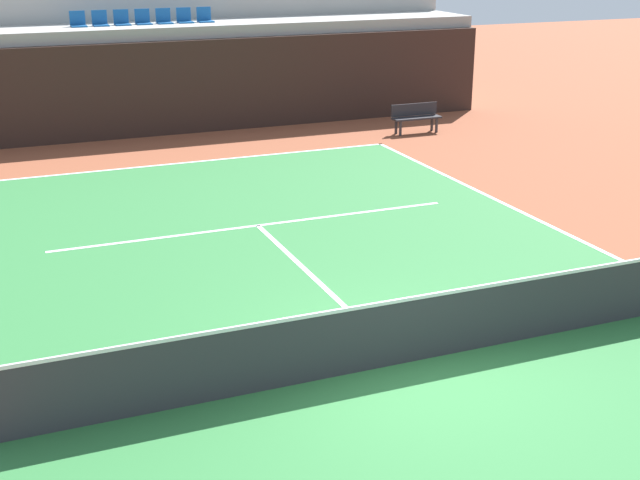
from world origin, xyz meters
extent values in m
plane|color=brown|center=(0.00, 0.00, 0.00)|extent=(80.00, 80.00, 0.00)
cube|color=#2D7238|center=(0.00, 0.00, 0.01)|extent=(11.00, 24.00, 0.01)
cube|color=white|center=(0.00, 11.95, 0.01)|extent=(11.00, 0.10, 0.00)
cube|color=white|center=(0.00, 6.40, 0.01)|extent=(8.26, 0.10, 0.00)
cube|color=white|center=(0.00, 3.20, 0.01)|extent=(0.10, 6.40, 0.00)
cube|color=black|center=(0.00, 15.51, 1.34)|extent=(20.98, 0.30, 2.68)
cube|color=#9E9E99|center=(0.00, 16.86, 1.52)|extent=(20.98, 2.40, 3.04)
cube|color=#9E9E99|center=(0.00, 19.26, 2.01)|extent=(20.98, 2.40, 4.03)
cube|color=#145193|center=(-1.88, 16.86, 3.06)|extent=(0.44, 0.44, 0.04)
cube|color=#145193|center=(-1.88, 17.06, 3.28)|extent=(0.44, 0.04, 0.40)
cube|color=#145193|center=(-1.25, 16.86, 3.06)|extent=(0.44, 0.44, 0.04)
cube|color=#145193|center=(-1.25, 17.06, 3.28)|extent=(0.44, 0.04, 0.40)
cube|color=#145193|center=(-0.63, 16.86, 3.06)|extent=(0.44, 0.44, 0.04)
cube|color=#145193|center=(-0.63, 17.06, 3.28)|extent=(0.44, 0.04, 0.40)
cube|color=#145193|center=(0.00, 16.86, 3.06)|extent=(0.44, 0.44, 0.04)
cube|color=#145193|center=(0.00, 17.06, 3.28)|extent=(0.44, 0.04, 0.40)
cube|color=#145193|center=(0.63, 16.86, 3.06)|extent=(0.44, 0.44, 0.04)
cube|color=#145193|center=(0.63, 17.06, 3.28)|extent=(0.44, 0.04, 0.40)
cube|color=#145193|center=(1.25, 16.86, 3.06)|extent=(0.44, 0.44, 0.04)
cube|color=#145193|center=(1.25, 17.06, 3.28)|extent=(0.44, 0.04, 0.40)
cube|color=#145193|center=(1.88, 16.86, 3.06)|extent=(0.44, 0.44, 0.04)
cube|color=#145193|center=(1.88, 17.06, 3.28)|extent=(0.44, 0.04, 0.40)
cube|color=#333338|center=(0.00, 0.00, 0.47)|extent=(10.90, 0.02, 0.92)
cube|color=white|center=(0.00, 0.00, 0.96)|extent=(10.90, 0.04, 0.05)
cube|color=#232328|center=(7.08, 12.89, 0.45)|extent=(1.50, 0.40, 0.05)
cube|color=#232328|center=(7.08, 13.07, 0.67)|extent=(1.50, 0.04, 0.36)
cube|color=#2D2D33|center=(6.48, 12.75, 0.21)|extent=(0.06, 0.06, 0.42)
cube|color=#2D2D33|center=(7.68, 12.75, 0.21)|extent=(0.06, 0.06, 0.42)
cube|color=#2D2D33|center=(6.48, 13.03, 0.21)|extent=(0.06, 0.06, 0.42)
cube|color=#2D2D33|center=(7.68, 13.03, 0.21)|extent=(0.06, 0.06, 0.42)
camera|label=1|loc=(-5.10, -9.42, 5.56)|focal=48.69mm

